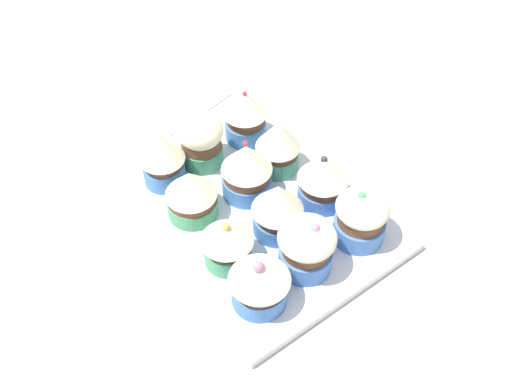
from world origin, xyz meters
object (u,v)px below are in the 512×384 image
Objects in this scene: cupcake_0 at (361,217)px; cupcake_9 at (227,241)px; cupcake_3 at (245,115)px; cupcake_6 at (247,170)px; cupcake_11 at (162,157)px; cupcake_8 at (259,281)px; napkin at (176,98)px; cupcake_10 at (191,193)px; cupcake_5 at (281,206)px; baking_tray at (256,212)px; cupcake_2 at (278,145)px; cupcake_1 at (323,180)px; cupcake_7 at (201,139)px; cupcake_4 at (306,246)px.

cupcake_9 is (6.25, 14.01, -0.02)cm from cupcake_0.
cupcake_3 is 9.94cm from cupcake_6.
cupcake_3 is 12.84cm from cupcake_11.
napkin is at bearing -17.60° from cupcake_8.
cupcake_11 is (21.11, -1.01, 0.53)cm from cupcake_8.
cupcake_11 is at bearing 91.88° from cupcake_3.
cupcake_8 is 1.03× the size of cupcake_10.
cupcake_10 is (8.10, 6.93, -0.47)cm from cupcake_5.
cupcake_6 reaches higher than baking_tray.
napkin is at bearing 7.14° from cupcake_2.
baking_tray is 4.51× the size of cupcake_1.
cupcake_10 is 6.65cm from cupcake_11.
cupcake_7 is at bearing -40.82° from cupcake_10.
cupcake_2 is 5.74cm from cupcake_6.
cupcake_4 is 35.30cm from napkin.
cupcake_6 is 10.59cm from cupcake_9.
cupcake_8 is at bearing 90.12° from cupcake_0.
cupcake_0 reaches higher than cupcake_10.
cupcake_5 is at bearing -89.26° from cupcake_9.
cupcake_5 is 1.00× the size of cupcake_7.
cupcake_11 is at bearing -0.76° from cupcake_10.
cupcake_1 is 0.93× the size of cupcake_2.
cupcake_0 is 0.99× the size of cupcake_1.
cupcake_9 is 8.22cm from cupcake_10.
cupcake_10 reaches higher than cupcake_9.
cupcake_2 reaches higher than cupcake_4.
cupcake_11 reaches higher than cupcake_9.
cupcake_5 reaches higher than cupcake_4.
cupcake_5 is at bearing -155.08° from cupcake_11.
cupcake_0 is at bearing -155.23° from cupcake_6.
cupcake_9 is 0.98× the size of cupcake_10.
cupcake_0 is 0.90× the size of cupcake_3.
cupcake_9 is (6.28, -0.30, -0.09)cm from cupcake_8.
cupcake_6 is at bearing 101.09° from cupcake_2.
cupcake_5 is 14.78cm from cupcake_7.
cupcake_6 is at bearing 24.77° from cupcake_0.
cupcake_7 is 1.10× the size of cupcake_10.
cupcake_7 reaches higher than cupcake_8.
cupcake_9 is at bearing 90.74° from cupcake_5.
cupcake_2 is at bearing 5.81° from cupcake_1.
napkin is at bearing -17.79° from cupcake_7.
cupcake_1 is at bearing -85.82° from cupcake_5.
cupcake_0 is at bearing 177.96° from cupcake_1.
cupcake_7 is 1.12× the size of cupcake_9.
cupcake_7 is at bearing 0.22° from cupcake_4.
cupcake_2 is at bearing -58.67° from cupcake_9.
cupcake_6 is 7.87cm from cupcake_7.
cupcake_4 is 0.57× the size of napkin.
cupcake_7 is (-0.42, 7.20, -0.06)cm from cupcake_3.
cupcake_0 is 21.51cm from cupcake_3.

